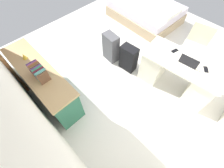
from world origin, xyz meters
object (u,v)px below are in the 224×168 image
suitcase_spare_grey (111,48)px  cell_phone_near_laptop (206,69)px  suitcase_black (128,58)px  desk (177,74)px  laptop (189,62)px  cell_phone_by_mouse (175,51)px  figurine_small (24,56)px  computer_mouse (175,55)px  office_chair (193,49)px  credenza (44,83)px  bed (146,11)px

suitcase_spare_grey → cell_phone_near_laptop: size_ratio=4.96×
suitcase_black → desk: bearing=-167.2°
laptop → cell_phone_by_mouse: (0.34, -0.11, -0.04)m
desk → cell_phone_by_mouse: bearing=-21.4°
suitcase_black → figurine_small: size_ratio=5.53×
computer_mouse → cell_phone_near_laptop: 0.56m
desk → office_chair: bearing=-80.7°
suitcase_black → laptop: laptop is taller
desk → credenza: bearing=50.2°
suitcase_spare_grey → computer_mouse: bearing=-158.3°
suitcase_spare_grey → office_chair: bearing=-133.1°
cell_phone_by_mouse → figurine_small: figurine_small is taller
desk → suitcase_black: (1.00, 0.31, -0.09)m
computer_mouse → cell_phone_by_mouse: size_ratio=0.74×
cell_phone_near_laptop → suitcase_spare_grey: bearing=-21.9°
desk → figurine_small: size_ratio=13.71×
bed → suitcase_black: size_ratio=3.19×
office_chair → suitcase_black: (0.86, 1.14, -0.12)m
office_chair → computer_mouse: size_ratio=9.40×
office_chair → computer_mouse: bearing=85.7°
credenza → laptop: 2.64m
suitcase_black → suitcase_spare_grey: size_ratio=0.90×
suitcase_spare_grey → laptop: bearing=-161.3°
bed → suitcase_spare_grey: bearing=103.6°
office_chair → suitcase_black: bearing=52.8°
office_chair → cell_phone_by_mouse: size_ratio=6.91×
suitcase_black → computer_mouse: computer_mouse is taller
bed → cell_phone_near_laptop: 2.71m
bed → computer_mouse: 2.33m
credenza → cell_phone_near_laptop: credenza is taller
bed → suitcase_black: bearing=117.7°
suitcase_black → cell_phone_by_mouse: 0.95m
cell_phone_by_mouse → suitcase_black: bearing=43.6°
suitcase_spare_grey → cell_phone_near_laptop: 1.94m
laptop → figurine_small: bearing=43.7°
suitcase_black → office_chair: bearing=-131.9°
desk → cell_phone_near_laptop: bearing=-164.4°
desk → credenza: (1.65, 1.98, 0.00)m
bed → computer_mouse: size_ratio=19.38×
desk → computer_mouse: computer_mouse is taller
credenza → laptop: (-1.71, -1.97, 0.40)m
computer_mouse → cell_phone_near_laptop: bearing=-177.0°
office_chair → bed: 1.92m
computer_mouse → figurine_small: (1.80, 1.98, 0.07)m
desk → laptop: (-0.07, 0.01, 0.41)m
desk → cell_phone_near_laptop: size_ratio=11.09×
office_chair → bed: office_chair is taller
laptop → cell_phone_by_mouse: laptop is taller
office_chair → cell_phone_near_laptop: size_ratio=6.91×
office_chair → suitcase_spare_grey: (1.35, 1.20, -0.08)m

